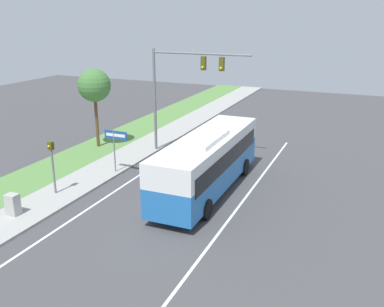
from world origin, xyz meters
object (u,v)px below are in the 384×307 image
Objects in this scene: pedestrian_signal at (52,159)px; utility_cabinet at (13,204)px; signal_gantry at (180,81)px; street_sign at (115,142)px; bus at (208,159)px.

utility_cabinet is (-0.10, -3.00, -1.46)m from pedestrian_signal.
signal_gantry reaches higher than utility_cabinet.
street_sign is (-2.09, -5.34, -3.21)m from signal_gantry.
bus is 10.49m from utility_cabinet.
street_sign is 7.58m from utility_cabinet.
street_sign is at bearing 79.07° from utility_cabinet.
street_sign is (1.31, 4.30, -0.00)m from pedestrian_signal.
bus is 9.94× the size of utility_cabinet.
utility_cabinet is at bearing -105.48° from signal_gantry.
pedestrian_signal is (-3.40, -9.64, -3.21)m from signal_gantry.
signal_gantry is at bearing 126.85° from bus.
bus is at bearing -3.29° from street_sign.
bus reaches higher than pedestrian_signal.
bus is 7.91m from signal_gantry.
signal_gantry is 6.57m from street_sign.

